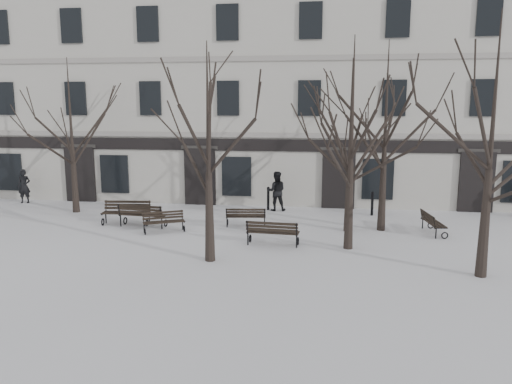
% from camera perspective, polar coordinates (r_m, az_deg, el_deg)
% --- Properties ---
extents(ground, '(100.00, 100.00, 0.00)m').
position_cam_1_polar(ground, '(17.70, -1.51, -6.78)').
color(ground, white).
rests_on(ground, ground).
extents(building, '(40.40, 10.20, 11.40)m').
position_cam_1_polar(building, '(29.81, 2.50, 10.78)').
color(building, '#B9B5AB').
rests_on(building, ground).
extents(tree_1, '(4.93, 4.93, 7.04)m').
position_cam_1_polar(tree_1, '(15.97, -5.51, 7.41)').
color(tree_1, black).
rests_on(tree_1, ground).
extents(tree_2, '(5.19, 5.19, 7.41)m').
position_cam_1_polar(tree_2, '(17.62, 10.94, 8.26)').
color(tree_2, black).
rests_on(tree_2, ground).
extents(tree_3, '(5.41, 5.41, 7.72)m').
position_cam_1_polar(tree_3, '(15.86, 25.52, 8.02)').
color(tree_3, black).
rests_on(tree_3, ground).
extents(tree_4, '(5.06, 5.06, 7.22)m').
position_cam_1_polar(tree_4, '(25.00, -20.45, 8.02)').
color(tree_4, black).
rests_on(tree_4, ground).
extents(tree_5, '(4.81, 4.81, 6.87)m').
position_cam_1_polar(tree_5, '(20.18, 10.79, 7.52)').
color(tree_5, black).
rests_on(tree_5, ground).
extents(tree_6, '(5.30, 5.30, 7.57)m').
position_cam_1_polar(tree_6, '(20.59, 14.64, 8.63)').
color(tree_6, black).
rests_on(tree_6, ground).
extents(bench_0, '(1.72, 1.25, 0.83)m').
position_cam_1_polar(bench_0, '(20.53, -10.50, -3.28)').
color(bench_0, black).
rests_on(bench_0, ground).
extents(bench_1, '(2.04, 0.92, 1.00)m').
position_cam_1_polar(bench_1, '(21.52, -12.88, -2.51)').
color(bench_1, black).
rests_on(bench_1, ground).
extents(bench_2, '(1.95, 0.84, 0.96)m').
position_cam_1_polar(bench_2, '(18.25, 1.91, -4.57)').
color(bench_2, black).
rests_on(bench_2, ground).
extents(bench_3, '(2.06, 0.92, 1.01)m').
position_cam_1_polar(bench_3, '(22.17, -14.60, -2.20)').
color(bench_3, black).
rests_on(bench_3, ground).
extents(bench_4, '(1.72, 0.80, 0.84)m').
position_cam_1_polar(bench_4, '(21.04, -1.17, -2.78)').
color(bench_4, black).
rests_on(bench_4, ground).
extents(bench_5, '(0.82, 1.76, 0.86)m').
position_cam_1_polar(bench_5, '(21.15, 19.49, -3.26)').
color(bench_5, black).
rests_on(bench_5, ground).
extents(bollard_a, '(0.15, 0.15, 1.15)m').
position_cam_1_polar(bollard_a, '(24.36, 1.41, -0.63)').
color(bollard_a, black).
rests_on(bollard_a, ground).
extents(bollard_b, '(0.14, 0.14, 1.13)m').
position_cam_1_polar(bollard_b, '(23.76, 13.14, -1.19)').
color(bollard_b, black).
rests_on(bollard_b, ground).
extents(pedestrian_a, '(0.71, 0.53, 1.77)m').
position_cam_1_polar(pedestrian_a, '(28.86, -24.85, -1.13)').
color(pedestrian_a, black).
rests_on(pedestrian_a, ground).
extents(pedestrian_b, '(1.01, 0.83, 1.92)m').
position_cam_1_polar(pedestrian_b, '(24.33, 2.31, -2.13)').
color(pedestrian_b, black).
rests_on(pedestrian_b, ground).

